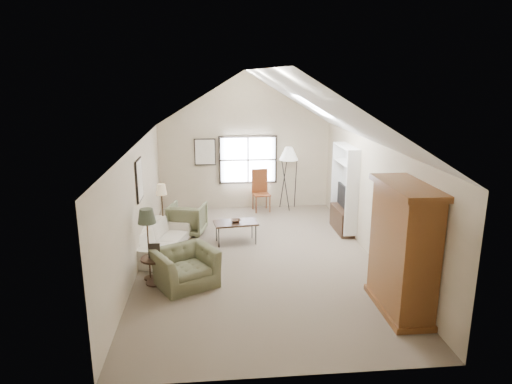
{
  "coord_description": "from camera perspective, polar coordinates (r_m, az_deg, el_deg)",
  "views": [
    {
      "loc": [
        -0.91,
        -9.2,
        3.92
      ],
      "look_at": [
        0.0,
        0.4,
        1.4
      ],
      "focal_mm": 32.0,
      "sensor_mm": 36.0,
      "label": 1
    }
  ],
  "objects": [
    {
      "name": "tripod_lamp",
      "position": [
        13.42,
        4.06,
        1.79
      ],
      "size": [
        0.71,
        0.71,
        1.89
      ],
      "primitive_type": null,
      "rotation": [
        0.0,
        0.0,
        0.37
      ],
      "color": "white",
      "rests_on": "ground"
    },
    {
      "name": "side_chair",
      "position": [
        13.25,
        0.67,
        0.16
      ],
      "size": [
        0.53,
        0.53,
        1.21
      ],
      "primitive_type": "cube",
      "rotation": [
        0.0,
        0.0,
        0.14
      ],
      "color": "brown",
      "rests_on": "ground"
    },
    {
      "name": "armoire",
      "position": [
        7.98,
        17.88,
        -6.79
      ],
      "size": [
        0.6,
        1.5,
        2.2
      ],
      "primitive_type": "cube",
      "color": "brown",
      "rests_on": "ground"
    },
    {
      "name": "media_console",
      "position": [
        11.84,
        10.71,
        -3.42
      ],
      "size": [
        0.34,
        1.18,
        0.6
      ],
      "primitive_type": "cube",
      "color": "#382316",
      "rests_on": "ground"
    },
    {
      "name": "bowl",
      "position": [
        10.76,
        -2.55,
        -3.62
      ],
      "size": [
        0.27,
        0.27,
        0.06
      ],
      "primitive_type": "imported",
      "rotation": [
        0.0,
        0.0,
        0.13
      ],
      "color": "#3E2719",
      "rests_on": "coffee_table"
    },
    {
      "name": "window",
      "position": [
        13.43,
        -1.01,
        4.05
      ],
      "size": [
        1.72,
        0.08,
        1.42
      ],
      "primitive_type": "cube",
      "color": "black",
      "rests_on": "room_shell"
    },
    {
      "name": "side_table",
      "position": [
        9.06,
        -12.48,
        -9.54
      ],
      "size": [
        0.66,
        0.66,
        0.53
      ],
      "primitive_type": "cylinder",
      "rotation": [
        0.0,
        0.0,
        -0.3
      ],
      "color": "#351E15",
      "rests_on": "ground"
    },
    {
      "name": "sofa",
      "position": [
        10.52,
        -12.02,
        -5.77
      ],
      "size": [
        1.4,
        2.25,
        0.61
      ],
      "primitive_type": "imported",
      "rotation": [
        0.0,
        0.0,
        1.27
      ],
      "color": "silver",
      "rests_on": "ground"
    },
    {
      "name": "wall_art",
      "position": [
        11.39,
        -10.21,
        3.32
      ],
      "size": [
        1.97,
        3.71,
        0.88
      ],
      "color": "black",
      "rests_on": "room_shell"
    },
    {
      "name": "tv_panel",
      "position": [
        11.66,
        10.86,
        -0.52
      ],
      "size": [
        0.05,
        0.9,
        0.55
      ],
      "primitive_type": "cube",
      "color": "black",
      "rests_on": "media_console"
    },
    {
      "name": "room_shell",
      "position": [
        9.27,
        0.24,
        10.24
      ],
      "size": [
        5.01,
        8.01,
        4.0
      ],
      "color": "#756653",
      "rests_on": "ground"
    },
    {
      "name": "armchair_far",
      "position": [
        11.51,
        -8.56,
        -3.35
      ],
      "size": [
        1.02,
        1.04,
        0.79
      ],
      "primitive_type": "imported",
      "rotation": [
        0.0,
        0.0,
        2.92
      ],
      "color": "#5F5F42",
      "rests_on": "ground"
    },
    {
      "name": "coffee_table",
      "position": [
        10.86,
        -2.54,
        -5.07
      ],
      "size": [
        1.08,
        0.69,
        0.52
      ],
      "primitive_type": "cube",
      "rotation": [
        0.0,
        0.0,
        0.13
      ],
      "color": "#3A2718",
      "rests_on": "ground"
    },
    {
      "name": "armchair_near",
      "position": [
        8.85,
        -8.83,
        -9.31
      ],
      "size": [
        1.41,
        1.36,
        0.71
      ],
      "primitive_type": "imported",
      "rotation": [
        0.0,
        0.0,
        0.5
      ],
      "color": "#666647",
      "rests_on": "ground"
    },
    {
      "name": "tan_lamp",
      "position": [
        11.55,
        -11.61,
        -2.07
      ],
      "size": [
        0.33,
        0.33,
        1.32
      ],
      "primitive_type": null,
      "rotation": [
        0.0,
        0.0,
        -0.3
      ],
      "color": "tan",
      "rests_on": "ground"
    },
    {
      "name": "dark_lamp",
      "position": [
        9.08,
        -13.31,
        -6.33
      ],
      "size": [
        0.44,
        0.44,
        1.46
      ],
      "primitive_type": null,
      "rotation": [
        0.0,
        0.0,
        -0.3
      ],
      "color": "#282E20",
      "rests_on": "ground"
    },
    {
      "name": "skylight",
      "position": [
        10.36,
        7.04,
        10.67
      ],
      "size": [
        0.8,
        1.2,
        0.52
      ],
      "primitive_type": null,
      "color": "white",
      "rests_on": "room_shell"
    },
    {
      "name": "tv_alcove",
      "position": [
        11.61,
        11.0,
        0.57
      ],
      "size": [
        0.32,
        1.3,
        2.1
      ],
      "primitive_type": "cube",
      "color": "white",
      "rests_on": "ground"
    }
  ]
}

